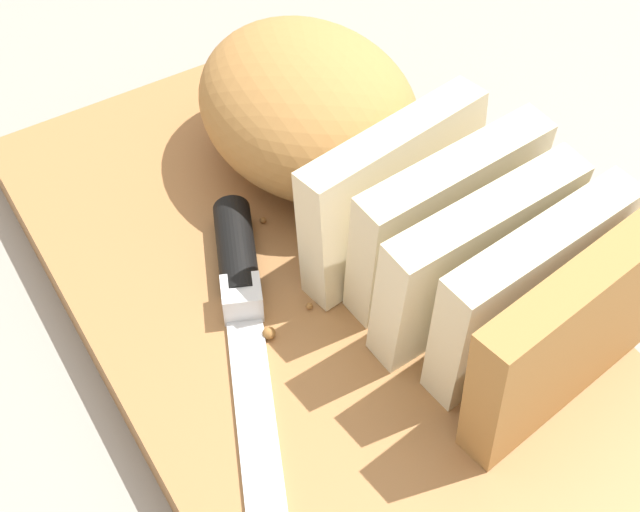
# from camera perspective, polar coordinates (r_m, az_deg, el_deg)

# --- Properties ---
(ground_plane) EXTENTS (3.00, 3.00, 0.00)m
(ground_plane) POSITION_cam_1_polar(r_m,az_deg,el_deg) (0.53, 0.00, -3.96)
(ground_plane) COLOR gray
(cutting_board) EXTENTS (0.43, 0.25, 0.03)m
(cutting_board) POSITION_cam_1_polar(r_m,az_deg,el_deg) (0.52, 0.00, -3.10)
(cutting_board) COLOR #9E6B3D
(cutting_board) RESTS_ON ground_plane
(bread_loaf) EXTENTS (0.30, 0.14, 0.09)m
(bread_loaf) POSITION_cam_1_polar(r_m,az_deg,el_deg) (0.51, 3.23, 5.63)
(bread_loaf) COLOR #A8753D
(bread_loaf) RESTS_ON cutting_board
(bread_knife) EXTENTS (0.25, 0.13, 0.02)m
(bread_knife) POSITION_cam_1_polar(r_m,az_deg,el_deg) (0.49, -4.75, -3.01)
(bread_knife) COLOR silver
(bread_knife) RESTS_ON cutting_board
(crumb_near_knife) EXTENTS (0.00, 0.00, 0.00)m
(crumb_near_knife) POSITION_cam_1_polar(r_m,az_deg,el_deg) (0.50, -0.66, -3.08)
(crumb_near_knife) COLOR #996633
(crumb_near_knife) RESTS_ON cutting_board
(crumb_near_loaf) EXTENTS (0.00, 0.00, 0.00)m
(crumb_near_loaf) POSITION_cam_1_polar(r_m,az_deg,el_deg) (0.54, -3.55, 2.19)
(crumb_near_loaf) COLOR #996633
(crumb_near_loaf) RESTS_ON cutting_board
(crumb_stray_left) EXTENTS (0.01, 0.01, 0.01)m
(crumb_stray_left) POSITION_cam_1_polar(r_m,az_deg,el_deg) (0.49, -3.14, -4.73)
(crumb_stray_left) COLOR #996633
(crumb_stray_left) RESTS_ON cutting_board
(crumb_stray_right) EXTENTS (0.01, 0.01, 0.01)m
(crumb_stray_right) POSITION_cam_1_polar(r_m,az_deg,el_deg) (0.53, 1.33, 0.78)
(crumb_stray_right) COLOR #996633
(crumb_stray_right) RESTS_ON cutting_board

